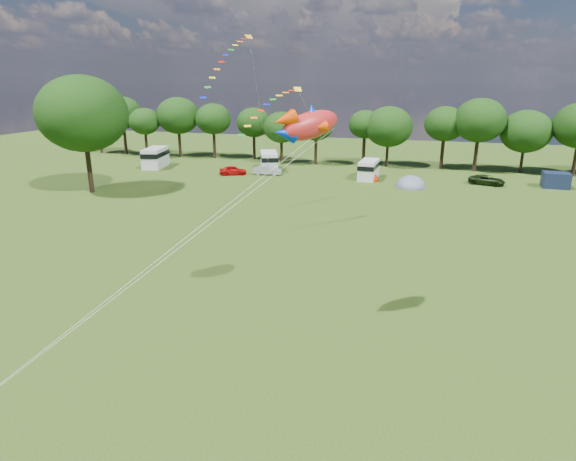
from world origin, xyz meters
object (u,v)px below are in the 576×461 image
(fish_kite, at_px, (306,125))
(big_tree, at_px, (83,114))
(car_d, at_px, (487,180))
(tent_orange, at_px, (369,180))
(car_a, at_px, (233,170))
(car_b, at_px, (267,170))
(campervan_b, at_px, (269,160))
(tent_greyblue, at_px, (411,187))
(campervan_a, at_px, (155,157))
(campervan_c, at_px, (369,169))

(fish_kite, bearing_deg, big_tree, 96.92)
(car_d, height_order, tent_orange, car_d)
(car_a, relative_size, car_d, 0.87)
(car_b, distance_m, tent_orange, 14.13)
(car_b, distance_m, car_d, 28.74)
(campervan_b, xyz_separation_m, tent_orange, (14.99, -3.16, -1.41))
(car_a, xyz_separation_m, fish_kite, (20.16, -38.47, 10.03))
(car_b, distance_m, tent_greyblue, 19.75)
(car_a, height_order, campervan_a, campervan_a)
(car_a, bearing_deg, campervan_c, -106.41)
(campervan_c, distance_m, tent_orange, 1.62)
(big_tree, height_order, car_b, big_tree)
(car_d, bearing_deg, campervan_b, 103.84)
(campervan_a, xyz_separation_m, tent_orange, (32.19, -0.70, -1.54))
(campervan_a, relative_size, tent_orange, 2.27)
(car_d, bearing_deg, car_a, 112.55)
(campervan_a, bearing_deg, campervan_c, -102.24)
(big_tree, bearing_deg, car_a, 50.96)
(big_tree, xyz_separation_m, tent_greyblue, (35.97, 13.53, -9.00))
(car_b, height_order, tent_orange, car_b)
(fish_kite, bearing_deg, car_a, 71.27)
(big_tree, distance_m, car_a, 20.60)
(car_a, xyz_separation_m, car_d, (33.23, 3.00, -0.04))
(big_tree, xyz_separation_m, tent_orange, (30.50, 16.29, -9.00))
(car_d, bearing_deg, big_tree, 128.74)
(car_b, distance_m, campervan_a, 18.12)
(tent_orange, bearing_deg, campervan_a, 178.75)
(car_a, distance_m, campervan_c, 18.62)
(car_b, xyz_separation_m, tent_orange, (14.11, 0.27, -0.63))
(campervan_b, height_order, tent_greyblue, campervan_b)
(big_tree, relative_size, tent_greyblue, 3.21)
(car_a, bearing_deg, fish_kite, -176.80)
(car_a, bearing_deg, campervan_b, -61.60)
(car_a, xyz_separation_m, campervan_a, (-13.53, 2.38, 0.92))
(car_a, distance_m, tent_orange, 18.74)
(car_b, relative_size, campervan_a, 0.58)
(car_d, height_order, campervan_a, campervan_a)
(campervan_c, xyz_separation_m, tent_greyblue, (5.69, -3.69, -1.31))
(car_d, distance_m, tent_greyblue, 10.01)
(campervan_a, relative_size, campervan_c, 1.23)
(tent_greyblue, bearing_deg, car_a, 177.43)
(tent_greyblue, bearing_deg, campervan_b, 163.86)
(tent_orange, bearing_deg, car_b, -178.90)
(campervan_a, height_order, campervan_b, campervan_a)
(campervan_c, bearing_deg, campervan_b, 84.16)
(campervan_a, bearing_deg, car_b, -105.74)
(car_b, relative_size, campervan_b, 0.62)
(campervan_b, relative_size, fish_kite, 1.74)
(car_a, bearing_deg, tent_orange, -109.33)
(car_a, xyz_separation_m, tent_greyblue, (24.12, -1.08, -0.62))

